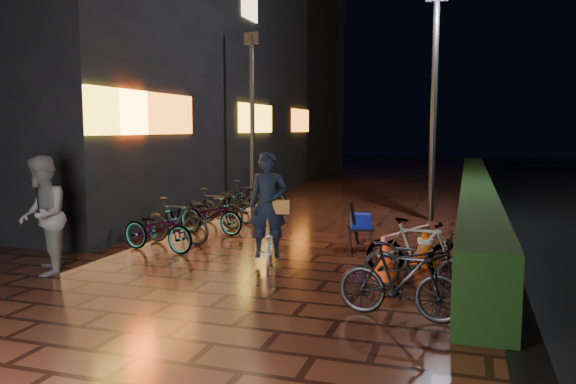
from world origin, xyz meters
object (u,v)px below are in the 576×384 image
(cyclist, at_px, (268,222))
(cart_assembly, at_px, (360,223))
(traffic_barrier, at_px, (406,251))
(bystander_person, at_px, (42,215))

(cyclist, bearing_deg, cart_assembly, 53.73)
(cyclist, relative_size, traffic_barrier, 1.15)
(bystander_person, bearing_deg, cyclist, 83.10)
(bystander_person, height_order, cart_assembly, bystander_person)
(bystander_person, relative_size, traffic_barrier, 1.13)
(bystander_person, xyz_separation_m, cart_assembly, (4.33, 3.47, -0.45))
(bystander_person, distance_m, cyclist, 3.57)
(cyclist, xyz_separation_m, traffic_barrier, (2.29, 0.09, -0.36))
(traffic_barrier, xyz_separation_m, cart_assembly, (-1.04, 1.61, 0.15))
(bystander_person, relative_size, cart_assembly, 1.98)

